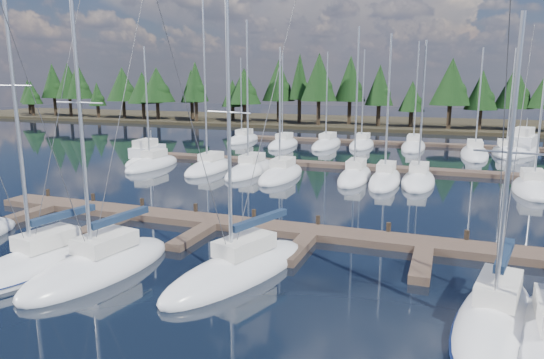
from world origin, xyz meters
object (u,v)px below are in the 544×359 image
at_px(front_sailboat_4, 494,320).
at_px(motor_yacht_right, 523,148).
at_px(motor_yacht_left, 148,158).
at_px(main_dock, 310,236).
at_px(front_sailboat_1, 41,263).
at_px(front_sailboat_3, 239,270).
at_px(front_sailboat_2, 100,267).

relative_size(front_sailboat_4, motor_yacht_right, 1.07).
bearing_deg(motor_yacht_left, main_dock, -38.94).
bearing_deg(front_sailboat_4, motor_yacht_left, 141.07).
height_order(front_sailboat_1, motor_yacht_left, front_sailboat_1).
distance_m(main_dock, front_sailboat_3, 6.20).
bearing_deg(front_sailboat_1, front_sailboat_2, 11.45).
bearing_deg(front_sailboat_3, front_sailboat_1, -164.80).
xyz_separation_m(main_dock, front_sailboat_2, (-7.62, -7.83, 0.08)).
bearing_deg(front_sailboat_1, motor_yacht_left, 115.27).
height_order(front_sailboat_4, motor_yacht_left, front_sailboat_4).
bearing_deg(front_sailboat_2, motor_yacht_left, 120.51).
bearing_deg(front_sailboat_4, main_dock, 141.09).
distance_m(main_dock, motor_yacht_left, 30.03).
bearing_deg(front_sailboat_2, main_dock, 45.79).
height_order(front_sailboat_2, motor_yacht_left, front_sailboat_2).
height_order(front_sailboat_1, front_sailboat_2, front_sailboat_1).
height_order(main_dock, front_sailboat_1, front_sailboat_1).
relative_size(main_dock, front_sailboat_2, 3.17).
bearing_deg(motor_yacht_right, motor_yacht_left, -151.13).
distance_m(front_sailboat_1, front_sailboat_3, 9.22).
xyz_separation_m(main_dock, front_sailboat_3, (-1.58, -5.99, 0.08)).
xyz_separation_m(front_sailboat_3, front_sailboat_4, (10.32, -1.06, -0.01)).
xyz_separation_m(main_dock, front_sailboat_1, (-10.48, -8.41, 0.09)).
distance_m(front_sailboat_3, motor_yacht_right, 49.00).
distance_m(front_sailboat_4, motor_yacht_left, 41.26).
relative_size(main_dock, front_sailboat_1, 2.91).
relative_size(main_dock, front_sailboat_4, 3.86).
bearing_deg(motor_yacht_left, front_sailboat_3, -48.79).
bearing_deg(front_sailboat_3, front_sailboat_4, -5.89).
distance_m(main_dock, front_sailboat_2, 10.93).
bearing_deg(front_sailboat_3, main_dock, 75.24).
bearing_deg(front_sailboat_2, front_sailboat_3, 16.93).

